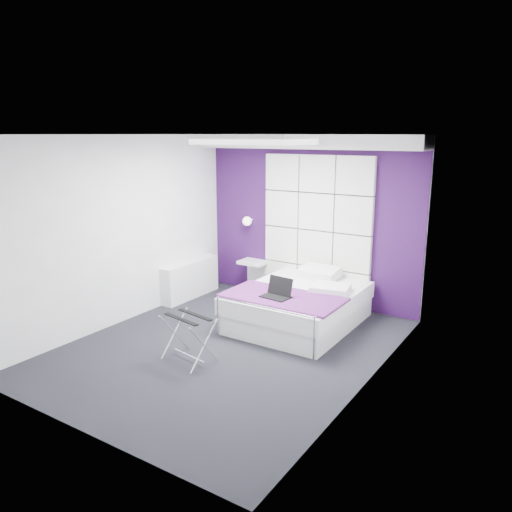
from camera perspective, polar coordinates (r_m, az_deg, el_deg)
The scene contains 15 objects.
floor at distance 6.39m, azimuth -3.23°, elevation -10.35°, with size 4.40×4.40×0.00m, color black.
ceiling at distance 5.83m, azimuth -3.58°, elevation 13.68°, with size 4.40×4.40×0.00m, color white.
wall_back at distance 7.83m, azimuth 6.13°, elevation 4.05°, with size 3.60×3.60×0.00m, color silver.
wall_left at distance 7.17m, azimuth -15.14°, elevation 2.76°, with size 4.40×4.40×0.00m, color silver.
wall_right at distance 5.15m, azimuth 13.02°, elevation -1.26°, with size 4.40×4.40×0.00m, color silver.
accent_wall at distance 7.82m, azimuth 6.10°, elevation 4.04°, with size 3.58×0.02×2.58m, color #2E0E3F.
soffit at distance 7.50m, azimuth 5.49°, elevation 12.87°, with size 3.58×0.50×0.20m, color white.
headboard at distance 7.73m, azimuth 6.90°, elevation 2.93°, with size 1.80×0.08×2.30m, color silver, non-canonical shape.
skylight at distance 6.33m, azimuth -0.28°, elevation 13.25°, with size 1.36×0.86×0.12m, color white, non-canonical shape.
wall_lamp at distance 8.24m, azimuth -0.87°, elevation 4.05°, with size 0.15×0.15×0.15m, color white.
radiator at distance 8.23m, azimuth -7.51°, elevation -2.66°, with size 0.22×1.20×0.60m, color white.
bed at distance 7.04m, azimuth 4.92°, elevation -5.57°, with size 1.57×1.89×0.67m.
nightstand at distance 8.29m, azimuth -0.33°, elevation -0.71°, with size 0.44×0.34×0.05m, color white.
luggage_rack at distance 5.97m, azimuth -7.67°, elevation -9.33°, with size 0.56×0.41×0.55m.
laptop at distance 6.55m, azimuth 2.50°, elevation -4.15°, with size 0.37×0.26×0.26m.
Camera 1 is at (3.44, -4.71, 2.59)m, focal length 35.00 mm.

